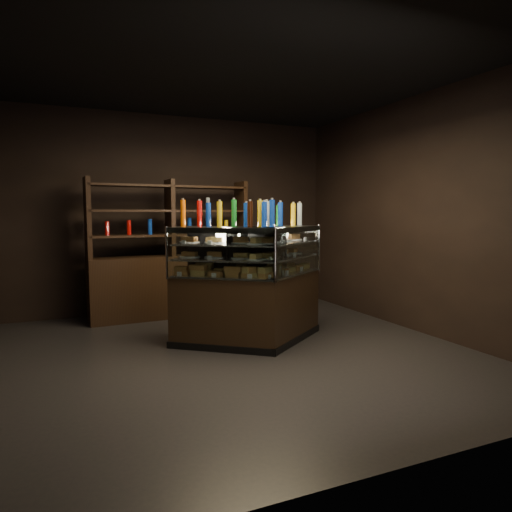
% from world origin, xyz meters
% --- Properties ---
extents(ground, '(5.00, 5.00, 0.00)m').
position_xyz_m(ground, '(0.00, 0.00, 0.00)').
color(ground, black).
rests_on(ground, ground).
extents(room_shell, '(5.02, 5.02, 3.01)m').
position_xyz_m(room_shell, '(0.00, 0.00, 1.94)').
color(room_shell, black).
rests_on(room_shell, ground).
extents(display_case, '(1.98, 1.26, 1.37)m').
position_xyz_m(display_case, '(0.36, 0.33, 0.46)').
color(display_case, black).
rests_on(display_case, ground).
extents(food_display, '(1.65, 0.83, 0.43)m').
position_xyz_m(food_display, '(0.36, 0.32, 1.04)').
color(food_display, gold).
rests_on(food_display, display_case).
extents(bottles_top, '(1.48, 0.68, 0.30)m').
position_xyz_m(bottles_top, '(0.36, 0.33, 1.50)').
color(bottles_top, black).
rests_on(bottles_top, display_case).
extents(potted_conifer, '(0.32, 0.32, 0.68)m').
position_xyz_m(potted_conifer, '(0.82, 0.66, 0.39)').
color(potted_conifer, black).
rests_on(potted_conifer, ground).
extents(back_shelving, '(2.34, 0.53, 2.00)m').
position_xyz_m(back_shelving, '(-0.21, 2.05, 0.61)').
color(back_shelving, black).
rests_on(back_shelving, ground).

